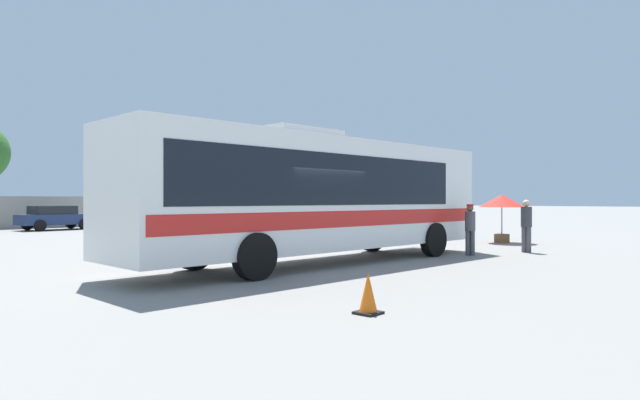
{
  "coord_description": "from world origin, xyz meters",
  "views": [
    {
      "loc": [
        -9.94,
        -9.94,
        1.74
      ],
      "look_at": [
        1.82,
        1.01,
        1.75
      ],
      "focal_mm": 30.27,
      "sensor_mm": 36.0,
      "label": 1
    }
  ],
  "objects_px": {
    "attendant_by_bus_door": "(470,226)",
    "parked_car_rightmost_dark_blue": "(55,217)",
    "coach_bus_white_red": "(318,193)",
    "roadside_tree_right": "(126,170)",
    "vendor_umbrella_secondary_red": "(502,202)",
    "passenger_waiting_on_apron": "(526,223)",
    "traffic_cone_on_apron": "(368,294)"
  },
  "relations": [
    {
      "from": "attendant_by_bus_door",
      "to": "roadside_tree_right",
      "type": "distance_m",
      "value": 35.4
    },
    {
      "from": "vendor_umbrella_secondary_red",
      "to": "traffic_cone_on_apron",
      "type": "bearing_deg",
      "value": -163.0
    },
    {
      "from": "vendor_umbrella_secondary_red",
      "to": "roadside_tree_right",
      "type": "height_order",
      "value": "roadside_tree_right"
    },
    {
      "from": "passenger_waiting_on_apron",
      "to": "coach_bus_white_red",
      "type": "bearing_deg",
      "value": 157.19
    },
    {
      "from": "roadside_tree_right",
      "to": "passenger_waiting_on_apron",
      "type": "bearing_deg",
      "value": -96.82
    },
    {
      "from": "parked_car_rightmost_dark_blue",
      "to": "roadside_tree_right",
      "type": "distance_m",
      "value": 14.21
    },
    {
      "from": "parked_car_rightmost_dark_blue",
      "to": "traffic_cone_on_apron",
      "type": "height_order",
      "value": "parked_car_rightmost_dark_blue"
    },
    {
      "from": "coach_bus_white_red",
      "to": "parked_car_rightmost_dark_blue",
      "type": "xyz_separation_m",
      "value": [
        1.72,
        22.7,
        -1.18
      ]
    },
    {
      "from": "coach_bus_white_red",
      "to": "parked_car_rightmost_dark_blue",
      "type": "distance_m",
      "value": 22.79
    },
    {
      "from": "attendant_by_bus_door",
      "to": "vendor_umbrella_secondary_red",
      "type": "distance_m",
      "value": 5.74
    },
    {
      "from": "vendor_umbrella_secondary_red",
      "to": "roadside_tree_right",
      "type": "bearing_deg",
      "value": 88.45
    },
    {
      "from": "coach_bus_white_red",
      "to": "vendor_umbrella_secondary_red",
      "type": "height_order",
      "value": "coach_bus_white_red"
    },
    {
      "from": "coach_bus_white_red",
      "to": "parked_car_rightmost_dark_blue",
      "type": "bearing_deg",
      "value": 85.67
    },
    {
      "from": "roadside_tree_right",
      "to": "traffic_cone_on_apron",
      "type": "bearing_deg",
      "value": -112.37
    },
    {
      "from": "coach_bus_white_red",
      "to": "passenger_waiting_on_apron",
      "type": "height_order",
      "value": "coach_bus_white_red"
    },
    {
      "from": "coach_bus_white_red",
      "to": "vendor_umbrella_secondary_red",
      "type": "bearing_deg",
      "value": -3.2
    },
    {
      "from": "attendant_by_bus_door",
      "to": "roadside_tree_right",
      "type": "relative_size",
      "value": 0.28
    },
    {
      "from": "parked_car_rightmost_dark_blue",
      "to": "traffic_cone_on_apron",
      "type": "distance_m",
      "value": 28.38
    },
    {
      "from": "roadside_tree_right",
      "to": "parked_car_rightmost_dark_blue",
      "type": "bearing_deg",
      "value": -133.85
    },
    {
      "from": "parked_car_rightmost_dark_blue",
      "to": "passenger_waiting_on_apron",
      "type": "bearing_deg",
      "value": -78.37
    },
    {
      "from": "passenger_waiting_on_apron",
      "to": "parked_car_rightmost_dark_blue",
      "type": "xyz_separation_m",
      "value": [
        -5.28,
        25.64,
        -0.24
      ]
    },
    {
      "from": "coach_bus_white_red",
      "to": "roadside_tree_right",
      "type": "height_order",
      "value": "roadside_tree_right"
    },
    {
      "from": "vendor_umbrella_secondary_red",
      "to": "passenger_waiting_on_apron",
      "type": "bearing_deg",
      "value": -144.86
    },
    {
      "from": "vendor_umbrella_secondary_red",
      "to": "traffic_cone_on_apron",
      "type": "distance_m",
      "value": 15.33
    },
    {
      "from": "attendant_by_bus_door",
      "to": "roadside_tree_right",
      "type": "bearing_deg",
      "value": 79.53
    },
    {
      "from": "attendant_by_bus_door",
      "to": "vendor_umbrella_secondary_red",
      "type": "bearing_deg",
      "value": 14.74
    },
    {
      "from": "coach_bus_white_red",
      "to": "passenger_waiting_on_apron",
      "type": "bearing_deg",
      "value": -22.81
    },
    {
      "from": "attendant_by_bus_door",
      "to": "traffic_cone_on_apron",
      "type": "relative_size",
      "value": 2.52
    },
    {
      "from": "attendant_by_bus_door",
      "to": "parked_car_rightmost_dark_blue",
      "type": "height_order",
      "value": "attendant_by_bus_door"
    },
    {
      "from": "coach_bus_white_red",
      "to": "passenger_waiting_on_apron",
      "type": "distance_m",
      "value": 7.65
    },
    {
      "from": "vendor_umbrella_secondary_red",
      "to": "roadside_tree_right",
      "type": "xyz_separation_m",
      "value": [
        0.9,
        33.2,
        2.66
      ]
    },
    {
      "from": "parked_car_rightmost_dark_blue",
      "to": "roadside_tree_right",
      "type": "relative_size",
      "value": 0.71
    }
  ]
}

